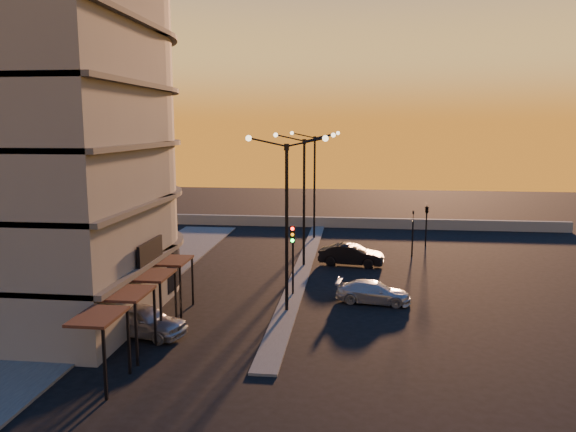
# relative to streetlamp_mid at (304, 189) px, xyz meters

# --- Properties ---
(ground) EXTENTS (120.00, 120.00, 0.00)m
(ground) POSITION_rel_streetlamp_mid_xyz_m (0.00, -10.00, -5.59)
(ground) COLOR black
(ground) RESTS_ON ground
(sidewalk_west) EXTENTS (5.00, 40.00, 0.12)m
(sidewalk_west) POSITION_rel_streetlamp_mid_xyz_m (-10.50, -6.00, -5.53)
(sidewalk_west) COLOR #464643
(sidewalk_west) RESTS_ON ground
(median) EXTENTS (1.20, 36.00, 0.12)m
(median) POSITION_rel_streetlamp_mid_xyz_m (0.00, 0.00, -5.53)
(median) COLOR #464643
(median) RESTS_ON ground
(parapet) EXTENTS (44.00, 0.50, 1.00)m
(parapet) POSITION_rel_streetlamp_mid_xyz_m (2.00, 16.00, -5.09)
(parapet) COLOR gray
(parapet) RESTS_ON ground
(building) EXTENTS (14.35, 17.08, 25.00)m
(building) POSITION_rel_streetlamp_mid_xyz_m (-14.00, -9.97, 6.32)
(building) COLOR slate
(building) RESTS_ON ground
(streetlamp_near) EXTENTS (4.32, 0.32, 9.51)m
(streetlamp_near) POSITION_rel_streetlamp_mid_xyz_m (0.00, -10.00, 0.00)
(streetlamp_near) COLOR black
(streetlamp_near) RESTS_ON ground
(streetlamp_mid) EXTENTS (4.32, 0.32, 9.51)m
(streetlamp_mid) POSITION_rel_streetlamp_mid_xyz_m (0.00, 0.00, 0.00)
(streetlamp_mid) COLOR black
(streetlamp_mid) RESTS_ON ground
(streetlamp_far) EXTENTS (4.32, 0.32, 9.51)m
(streetlamp_far) POSITION_rel_streetlamp_mid_xyz_m (0.00, 10.00, 0.00)
(streetlamp_far) COLOR black
(streetlamp_far) RESTS_ON ground
(traffic_light_main) EXTENTS (0.28, 0.44, 4.25)m
(traffic_light_main) POSITION_rel_streetlamp_mid_xyz_m (0.00, -7.13, -2.70)
(traffic_light_main) COLOR black
(traffic_light_main) RESTS_ON ground
(signal_east_a) EXTENTS (0.13, 0.16, 3.60)m
(signal_east_a) POSITION_rel_streetlamp_mid_xyz_m (8.00, 4.00, -3.66)
(signal_east_a) COLOR black
(signal_east_a) RESTS_ON ground
(signal_east_b) EXTENTS (0.42, 1.99, 3.60)m
(signal_east_b) POSITION_rel_streetlamp_mid_xyz_m (9.50, 8.00, -2.49)
(signal_east_b) COLOR black
(signal_east_b) RESTS_ON ground
(car_hatchback) EXTENTS (4.77, 2.88, 1.52)m
(car_hatchback) POSITION_rel_streetlamp_mid_xyz_m (-6.50, -14.21, -4.83)
(car_hatchback) COLOR #A7A7AE
(car_hatchback) RESTS_ON ground
(car_sedan) EXTENTS (4.79, 2.22, 1.52)m
(car_sedan) POSITION_rel_streetlamp_mid_xyz_m (3.36, 0.85, -4.83)
(car_sedan) COLOR black
(car_sedan) RESTS_ON ground
(car_wagon) EXTENTS (4.43, 2.26, 1.23)m
(car_wagon) POSITION_rel_streetlamp_mid_xyz_m (4.71, -7.77, -4.98)
(car_wagon) COLOR #B1B3B9
(car_wagon) RESTS_ON ground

